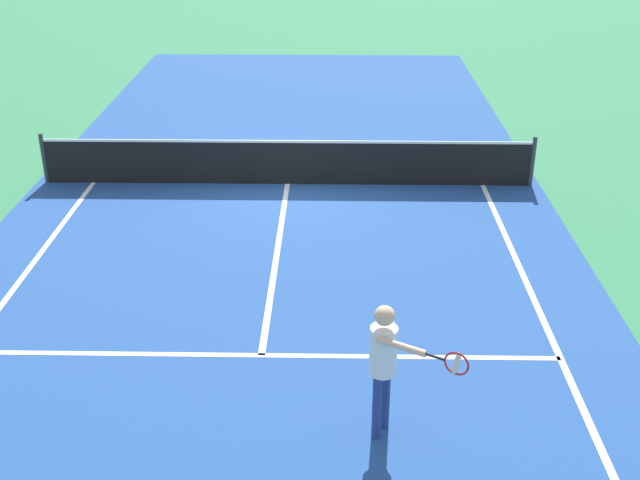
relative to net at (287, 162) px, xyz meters
The scene contains 7 objects.
ground_plane 0.49m from the net, ahead, with size 60.00×60.00×0.00m, color #337F51.
court_surface_inbounds 0.49m from the net, ahead, with size 10.62×24.40×0.00m, color #234C93.
line_sideline_right 7.24m from the net, 55.34° to the right, with size 0.10×11.89×0.01m, color white.
line_service_near 6.42m from the net, 90.00° to the right, with size 8.22×0.10×0.01m, color white.
line_center_service 3.24m from the net, 90.00° to the right, with size 0.10×6.40×0.01m, color white.
net is the anchor object (origin of this frame).
player_near 8.17m from the net, 78.82° to the right, with size 1.02×0.90×1.73m.
Camera 1 is at (0.98, -15.52, 6.18)m, focal length 44.43 mm.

